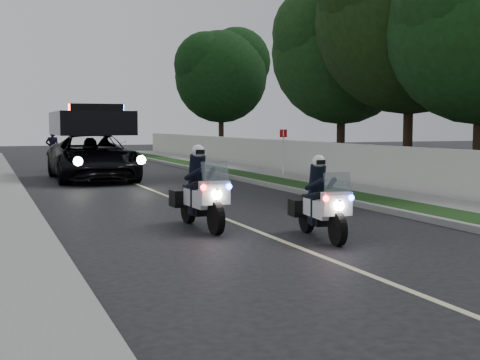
# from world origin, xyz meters

# --- Properties ---
(ground) EXTENTS (120.00, 120.00, 0.00)m
(ground) POSITION_xyz_m (0.00, 0.00, 0.00)
(ground) COLOR #232326
(ground) RESTS_ON ground
(curb_right) EXTENTS (0.20, 60.00, 0.15)m
(curb_right) POSITION_xyz_m (4.10, 10.00, 0.07)
(curb_right) COLOR gray
(curb_right) RESTS_ON ground
(grass_verge) EXTENTS (1.20, 60.00, 0.16)m
(grass_verge) POSITION_xyz_m (4.80, 10.00, 0.08)
(grass_verge) COLOR #193814
(grass_verge) RESTS_ON ground
(sidewalk_right) EXTENTS (1.40, 60.00, 0.16)m
(sidewalk_right) POSITION_xyz_m (6.10, 10.00, 0.08)
(sidewalk_right) COLOR gray
(sidewalk_right) RESTS_ON ground
(property_wall) EXTENTS (0.22, 60.00, 1.50)m
(property_wall) POSITION_xyz_m (7.10, 10.00, 0.75)
(property_wall) COLOR beige
(property_wall) RESTS_ON ground
(curb_left) EXTENTS (0.20, 60.00, 0.15)m
(curb_left) POSITION_xyz_m (-4.10, 10.00, 0.07)
(curb_left) COLOR gray
(curb_left) RESTS_ON ground
(lane_marking) EXTENTS (0.12, 50.00, 0.01)m
(lane_marking) POSITION_xyz_m (0.00, 10.00, 0.00)
(lane_marking) COLOR #BFB78C
(lane_marking) RESTS_ON ground
(police_moto_left) EXTENTS (0.80, 2.11, 1.77)m
(police_moto_left) POSITION_xyz_m (-0.95, 3.43, 0.00)
(police_moto_left) COLOR silver
(police_moto_left) RESTS_ON ground
(police_moto_right) EXTENTS (0.87, 1.96, 1.61)m
(police_moto_right) POSITION_xyz_m (0.82, 1.41, 0.00)
(police_moto_right) COLOR silver
(police_moto_right) RESTS_ON ground
(police_suv) EXTENTS (3.09, 6.55, 3.17)m
(police_suv) POSITION_xyz_m (-1.21, 16.40, 0.00)
(police_suv) COLOR black
(police_suv) RESTS_ON ground
(bicycle) EXTENTS (0.59, 1.57, 0.82)m
(bicycle) POSITION_xyz_m (-2.17, 22.24, 0.00)
(bicycle) COLOR black
(bicycle) RESTS_ON ground
(cyclist) EXTENTS (0.67, 0.48, 1.74)m
(cyclist) POSITION_xyz_m (-2.17, 22.24, 0.00)
(cyclist) COLOR black
(cyclist) RESTS_ON ground
(sign_post) EXTENTS (0.32, 0.32, 2.05)m
(sign_post) POSITION_xyz_m (6.00, 14.19, 0.00)
(sign_post) COLOR #A10B15
(sign_post) RESTS_ON ground
(tree_right_b) EXTENTS (7.83, 7.83, 10.10)m
(tree_right_b) POSITION_xyz_m (9.82, 7.41, 0.00)
(tree_right_b) COLOR #153B13
(tree_right_b) RESTS_ON ground
(tree_right_c) EXTENTS (8.66, 8.66, 11.88)m
(tree_right_c) POSITION_xyz_m (9.75, 11.14, 0.00)
(tree_right_c) COLOR #193310
(tree_right_c) RESTS_ON ground
(tree_right_d) EXTENTS (7.80, 7.80, 10.15)m
(tree_right_d) POSITION_xyz_m (9.33, 15.42, 0.00)
(tree_right_d) COLOR #173B13
(tree_right_d) RESTS_ON ground
(tree_right_e) EXTENTS (6.98, 6.98, 10.61)m
(tree_right_e) POSITION_xyz_m (10.28, 33.53, 0.00)
(tree_right_e) COLOR black
(tree_right_e) RESTS_ON ground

